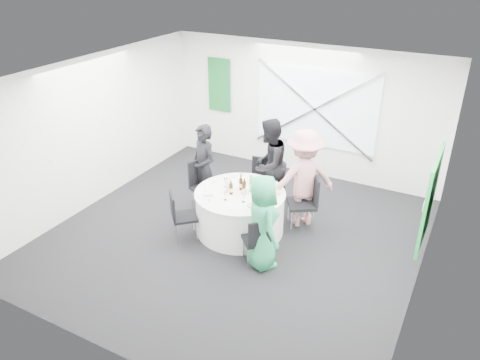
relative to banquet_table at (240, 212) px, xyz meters
The scene contains 48 objects.
floor 0.43m from the banquet_table, 90.00° to the right, with size 6.00×6.00×0.00m, color black.
ceiling 2.43m from the banquet_table, 90.00° to the right, with size 6.00×6.00×0.00m, color white.
wall_back 2.98m from the banquet_table, 90.00° to the left, with size 6.00×6.00×0.00m, color silver.
wall_front 3.36m from the banquet_table, 90.00° to the right, with size 6.00×6.00×0.00m, color silver.
wall_left 3.17m from the banquet_table, behind, with size 6.00×6.00×0.00m, color silver.
wall_right 3.17m from the banquet_table, ahead, with size 6.00×6.00×0.00m, color silver.
window_panel 2.99m from the banquet_table, 83.80° to the left, with size 2.60×0.03×1.60m, color silver.
window_brace_a 2.96m from the banquet_table, 83.71° to the left, with size 0.05×0.05×3.16m, color silver.
window_brace_b 2.96m from the banquet_table, 83.71° to the left, with size 0.05×0.05×3.16m, color silver.
green_banner 3.65m from the banquet_table, 126.03° to the left, with size 0.55×0.04×1.20m, color #125D25.
green_sign 3.08m from the banquet_table, ahead, with size 0.05×1.20×1.40m, color green.
banquet_table is the anchor object (origin of this frame).
chair_back 1.20m from the banquet_table, 99.42° to the left, with size 0.45×0.46×0.87m.
chair_back_left 1.06m from the banquet_table, 160.90° to the left, with size 0.57×0.57×0.98m.
chair_back_right 1.19m from the banquet_table, 31.45° to the left, with size 0.65×0.64×1.03m.
chair_front_right 1.04m from the banquet_table, 46.67° to the right, with size 0.55×0.55×0.85m.
chair_front_left 1.06m from the banquet_table, 136.76° to the right, with size 0.57×0.57×0.88m.
person_man_back_left 1.16m from the banquet_table, 157.05° to the left, with size 0.61×0.40×1.66m, color black.
person_man_back 1.15m from the banquet_table, 87.00° to the left, with size 0.85×0.47×1.76m, color black.
person_woman_pink 1.24m from the banquet_table, 41.27° to the left, with size 1.16×0.54×1.79m, color #CC8486.
person_woman_green 1.10m from the banquet_table, 42.50° to the right, with size 0.75×0.49×1.54m, color #299860.
plate_back 0.65m from the banquet_table, 96.96° to the left, with size 0.29×0.29×0.01m.
plate_back_left 0.66m from the banquet_table, 154.98° to the left, with size 0.25×0.25×0.01m.
plate_back_right 0.72m from the banquet_table, 23.81° to the left, with size 0.28×0.28×0.04m.
plate_front_right 0.66m from the banquet_table, 39.32° to the right, with size 0.28×0.28×0.04m.
plate_front_left 0.70m from the banquet_table, 139.39° to the right, with size 0.28×0.28×0.01m.
napkin 0.69m from the banquet_table, 139.53° to the right, with size 0.17×0.11×0.05m, color silver.
beer_bottle_a 0.49m from the banquet_table, 110.93° to the left, with size 0.06×0.06×0.26m.
beer_bottle_b 0.48m from the banquet_table, 51.76° to the left, with size 0.06×0.06×0.24m.
beer_bottle_c 0.48m from the banquet_table, ahead, with size 0.06×0.06×0.25m.
beer_bottle_d 0.50m from the banquet_table, 133.85° to the right, with size 0.06×0.06×0.25m.
green_water_bottle 0.54m from the banquet_table, 37.59° to the left, with size 0.08×0.08×0.32m.
clear_water_bottle 0.53m from the banquet_table, 165.05° to the right, with size 0.08×0.08×0.27m.
wine_glass_a 0.66m from the banquet_table, 13.54° to the right, with size 0.07×0.07×0.17m.
wine_glass_b 0.62m from the banquet_table, 85.62° to the left, with size 0.07×0.07×0.17m.
wine_glass_c 0.61m from the banquet_table, 166.99° to the left, with size 0.07×0.07×0.17m.
wine_glass_d 0.62m from the banquet_table, 104.82° to the right, with size 0.07×0.07×0.17m.
wine_glass_e 0.61m from the banquet_table, 24.64° to the left, with size 0.07×0.07×0.17m.
wine_glass_f 0.65m from the banquet_table, 114.95° to the left, with size 0.07×0.07×0.17m.
wine_glass_g 0.60m from the banquet_table, 51.97° to the right, with size 0.07×0.07×0.17m.
fork_a 0.69m from the banquet_table, ahead, with size 0.01×0.15×0.01m, color silver.
knife_a 0.69m from the banquet_table, 49.50° to the left, with size 0.01×0.15×0.01m, color silver.
fork_b 0.69m from the banquet_table, 134.29° to the left, with size 0.01×0.15×0.01m, color silver.
knife_b 0.69m from the banquet_table, 165.84° to the left, with size 0.01×0.15×0.01m, color silver.
fork_c 0.69m from the banquet_table, 52.04° to the right, with size 0.01×0.15×0.01m, color silver.
knife_c 0.69m from the banquet_table, 17.17° to the right, with size 0.01×0.15×0.01m, color silver.
fork_d 0.69m from the banquet_table, 151.43° to the right, with size 0.01×0.15×0.01m, color silver.
knife_d 0.69m from the banquet_table, 123.99° to the right, with size 0.01×0.15×0.01m, color silver.
Camera 1 is at (3.30, -5.98, 4.54)m, focal length 35.00 mm.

